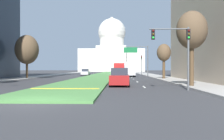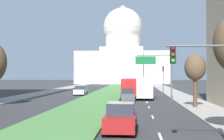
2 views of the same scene
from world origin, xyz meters
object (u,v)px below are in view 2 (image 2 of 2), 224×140
(sedan_midblock, at_px, (127,95))
(box_truck_delivery, at_px, (144,88))
(sedan_distant, at_px, (81,91))
(city_bus, at_px, (130,86))
(overhead_guide_sign, at_px, (158,67))
(street_tree_right_mid, at_px, (195,68))
(sedan_lead_stopped, at_px, (121,118))
(traffic_light_far_right, at_px, (163,76))
(capitol_building, at_px, (123,56))
(traffic_light_near_right, at_px, (215,72))

(sedan_midblock, height_order, box_truck_delivery, box_truck_delivery)
(sedan_distant, height_order, city_bus, city_bus)
(overhead_guide_sign, relative_size, sedan_midblock, 1.47)
(overhead_guide_sign, distance_m, sedan_midblock, 5.74)
(sedan_distant, bearing_deg, overhead_guide_sign, -44.45)
(street_tree_right_mid, bearing_deg, sedan_distant, 125.36)
(sedan_lead_stopped, bearing_deg, street_tree_right_mid, 64.85)
(traffic_light_far_right, height_order, city_bus, traffic_light_far_right)
(sedan_midblock, bearing_deg, overhead_guide_sign, 9.77)
(capitol_building, height_order, sedan_lead_stopped, capitol_building)
(sedan_midblock, bearing_deg, capitol_building, 92.57)
(street_tree_right_mid, height_order, sedan_lead_stopped, street_tree_right_mid)
(box_truck_delivery, bearing_deg, traffic_light_far_right, 68.94)
(overhead_guide_sign, distance_m, sedan_distant, 18.39)
(traffic_light_near_right, bearing_deg, box_truck_delivery, 94.47)
(traffic_light_far_right, relative_size, street_tree_right_mid, 0.89)
(capitol_building, height_order, sedan_distant, capitol_building)
(capitol_building, height_order, traffic_light_near_right, capitol_building)
(capitol_building, height_order, traffic_light_far_right, capitol_building)
(traffic_light_near_right, xyz_separation_m, box_truck_delivery, (-2.63, 33.64, -2.12))
(traffic_light_far_right, height_order, sedan_midblock, traffic_light_far_right)
(street_tree_right_mid, distance_m, sedan_lead_stopped, 17.53)
(traffic_light_near_right, xyz_separation_m, sedan_midblock, (-5.00, 29.87, -2.97))
(capitol_building, height_order, street_tree_right_mid, capitol_building)
(capitol_building, xyz_separation_m, sedan_distant, (-4.35, -81.51, -10.34))
(capitol_building, distance_m, overhead_guide_sign, 94.71)
(sedan_distant, relative_size, city_bus, 0.43)
(overhead_guide_sign, bearing_deg, traffic_light_far_right, 82.42)
(traffic_light_far_right, height_order, street_tree_right_mid, street_tree_right_mid)
(sedan_midblock, relative_size, box_truck_delivery, 0.69)
(sedan_lead_stopped, height_order, box_truck_delivery, box_truck_delivery)
(traffic_light_far_right, xyz_separation_m, sedan_midblock, (-5.84, -12.78, -2.49))
(sedan_lead_stopped, distance_m, city_bus, 33.37)
(city_bus, bearing_deg, sedan_lead_stopped, -90.00)
(traffic_light_near_right, height_order, street_tree_right_mid, street_tree_right_mid)
(traffic_light_near_right, bearing_deg, sedan_distant, 107.47)
(sedan_lead_stopped, xyz_separation_m, box_truck_delivery, (2.16, 28.70, 0.81))
(capitol_building, relative_size, city_bus, 3.32)
(capitol_building, bearing_deg, street_tree_right_mid, -83.56)
(sedan_midblock, bearing_deg, street_tree_right_mid, -51.31)
(traffic_light_far_right, height_order, overhead_guide_sign, overhead_guide_sign)
(sedan_lead_stopped, xyz_separation_m, sedan_midblock, (-0.21, 24.94, -0.04))
(city_bus, bearing_deg, traffic_light_near_right, -82.87)
(traffic_light_far_right, bearing_deg, traffic_light_near_right, -91.13)
(traffic_light_far_right, bearing_deg, street_tree_right_mid, -85.69)
(city_bus, bearing_deg, traffic_light_far_right, 37.76)
(overhead_guide_sign, bearing_deg, sedan_lead_stopped, -98.92)
(traffic_light_near_right, height_order, box_truck_delivery, traffic_light_near_right)
(traffic_light_far_right, xyz_separation_m, city_bus, (-5.63, -4.36, -1.54))
(traffic_light_near_right, xyz_separation_m, sedan_distant, (-13.60, 43.20, -3.01))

